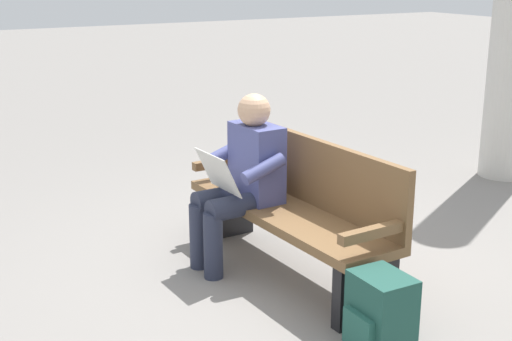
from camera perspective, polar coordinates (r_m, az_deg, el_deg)
ground_plane at (r=4.82m, az=2.43°, el=-8.19°), size 40.00×40.00×0.00m
bench_near at (r=4.68m, az=3.21°, el=-2.88°), size 1.82×0.56×0.90m
person_seated at (r=4.74m, az=-1.10°, el=-0.46°), size 0.58×0.59×1.18m
backpack at (r=3.87m, az=9.95°, el=-11.35°), size 0.32×0.30×0.44m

